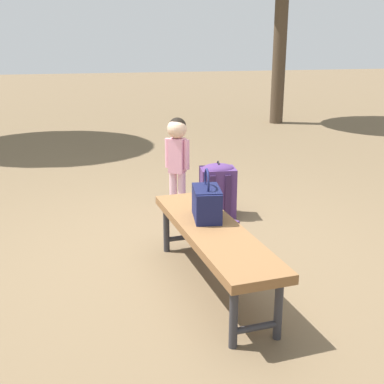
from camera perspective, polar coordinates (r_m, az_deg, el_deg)
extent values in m
plane|color=brown|center=(4.08, -1.18, -7.22)|extent=(40.00, 40.00, 0.00)
cube|color=brown|center=(3.43, 2.43, -4.56)|extent=(1.63, 0.57, 0.06)
cylinder|color=#2D2D33|center=(4.09, -2.92, -4.21)|extent=(0.05, 0.05, 0.39)
cylinder|color=#2D2D33|center=(4.17, 0.79, -3.76)|extent=(0.05, 0.05, 0.39)
cylinder|color=#2D2D33|center=(2.91, 4.74, -13.96)|extent=(0.05, 0.05, 0.39)
cylinder|color=#2D2D33|center=(3.01, 9.78, -12.93)|extent=(0.05, 0.05, 0.39)
cylinder|color=#2D2D33|center=(4.17, -1.04, -5.20)|extent=(0.07, 0.28, 0.04)
cylinder|color=#2D2D33|center=(3.01, 7.24, -15.01)|extent=(0.07, 0.28, 0.04)
cube|color=#191E4C|center=(3.56, 1.68, -1.34)|extent=(0.34, 0.22, 0.22)
cube|color=#131639|center=(3.52, 1.69, 0.28)|extent=(0.31, 0.22, 0.02)
torus|color=#191E4C|center=(3.51, 1.70, 1.13)|extent=(0.20, 0.04, 0.20)
cylinder|color=#E5B2C6|center=(5.01, -1.16, 0.00)|extent=(0.08, 0.08, 0.40)
cylinder|color=#E5B2C6|center=(5.05, -2.14, 0.12)|extent=(0.08, 0.08, 0.40)
ellipsoid|color=white|center=(5.05, -1.24, -2.00)|extent=(0.10, 0.09, 0.04)
ellipsoid|color=white|center=(5.09, -2.21, -1.87)|extent=(0.10, 0.09, 0.04)
cube|color=pink|center=(4.93, -1.69, 4.16)|extent=(0.18, 0.19, 0.34)
cylinder|color=pink|center=(4.89, -0.62, 4.26)|extent=(0.06, 0.06, 0.29)
cylinder|color=pink|center=(4.97, -2.75, 4.45)|extent=(0.06, 0.06, 0.29)
sphere|color=beige|center=(4.88, -1.72, 7.20)|extent=(0.19, 0.19, 0.19)
sphere|color=black|center=(4.88, -1.68, 7.44)|extent=(0.17, 0.17, 0.17)
cube|color=#4C2D66|center=(4.87, 2.93, -0.03)|extent=(0.27, 0.35, 0.48)
ellipsoid|color=#4C2D66|center=(4.81, 2.97, 2.60)|extent=(0.25, 0.33, 0.11)
cube|color=#311D42|center=(5.02, 2.63, -0.35)|extent=(0.05, 0.23, 0.22)
cube|color=#311D42|center=(4.73, 2.33, -0.54)|extent=(0.03, 0.06, 0.41)
cube|color=#311D42|center=(4.76, 4.09, -0.47)|extent=(0.03, 0.06, 0.41)
torus|color=black|center=(4.79, 2.98, 3.11)|extent=(0.08, 0.02, 0.08)
cube|color=#4C2D66|center=(4.13, 3.95, -5.04)|extent=(0.20, 0.21, 0.25)
ellipsoid|color=#4C2D66|center=(4.09, 3.98, -3.47)|extent=(0.19, 0.20, 0.06)
cube|color=#311D42|center=(4.19, 3.19, -5.26)|extent=(0.08, 0.11, 0.11)
cube|color=#311D42|center=(4.06, 4.32, -5.45)|extent=(0.03, 0.03, 0.22)
cube|color=#311D42|center=(4.12, 5.03, -5.15)|extent=(0.03, 0.03, 0.22)
torus|color=black|center=(4.08, 3.99, -3.17)|extent=(0.04, 0.03, 0.04)
cylinder|color=#473828|center=(10.17, 10.02, 17.48)|extent=(0.26, 0.26, 3.49)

